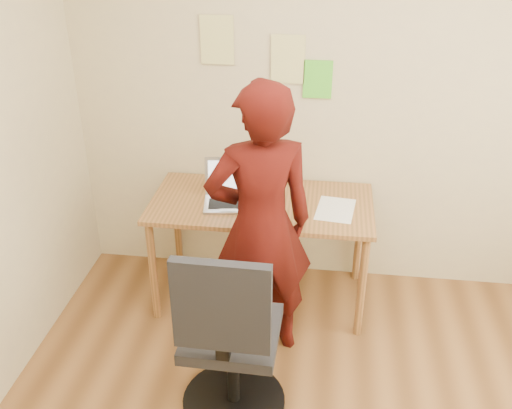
# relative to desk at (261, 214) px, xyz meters

# --- Properties ---
(room) EXTENTS (3.58, 3.58, 2.78)m
(room) POSITION_rel_desk_xyz_m (0.46, -1.38, 0.70)
(room) COLOR brown
(room) RESTS_ON ground
(desk) EXTENTS (1.40, 0.70, 0.74)m
(desk) POSITION_rel_desk_xyz_m (0.00, 0.00, 0.00)
(desk) COLOR #9D6736
(desk) RESTS_ON ground
(laptop) EXTENTS (0.39, 0.35, 0.25)m
(laptop) POSITION_rel_desk_xyz_m (-0.18, -0.02, 0.14)
(laptop) COLOR #ADADB4
(laptop) RESTS_ON desk
(paper_sheet) EXTENTS (0.26, 0.34, 0.00)m
(paper_sheet) POSITION_rel_desk_xyz_m (0.46, -0.04, 0.09)
(paper_sheet) COLOR white
(paper_sheet) RESTS_ON desk
(phone) EXTENTS (0.12, 0.13, 0.01)m
(phone) POSITION_rel_desk_xyz_m (0.15, -0.21, 0.09)
(phone) COLOR black
(phone) RESTS_ON desk
(wall_note_left) EXTENTS (0.21, 0.00, 0.30)m
(wall_note_left) POSITION_rel_desk_xyz_m (-0.33, 0.36, 1.01)
(wall_note_left) COLOR #DBD683
(wall_note_left) RESTS_ON room
(wall_note_mid) EXTENTS (0.21, 0.00, 0.30)m
(wall_note_mid) POSITION_rel_desk_xyz_m (0.12, 0.36, 0.90)
(wall_note_mid) COLOR #DBD683
(wall_note_mid) RESTS_ON room
(wall_note_right) EXTENTS (0.18, 0.00, 0.24)m
(wall_note_right) POSITION_rel_desk_xyz_m (0.31, 0.36, 0.78)
(wall_note_right) COLOR #58DA31
(wall_note_right) RESTS_ON room
(office_chair) EXTENTS (0.56, 0.56, 1.07)m
(office_chair) POSITION_rel_desk_xyz_m (-0.03, -1.03, -0.20)
(office_chair) COLOR black
(office_chair) RESTS_ON ground
(person) EXTENTS (0.71, 0.58, 1.67)m
(person) POSITION_rel_desk_xyz_m (0.05, -0.46, 0.18)
(person) COLOR #3C0B08
(person) RESTS_ON ground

